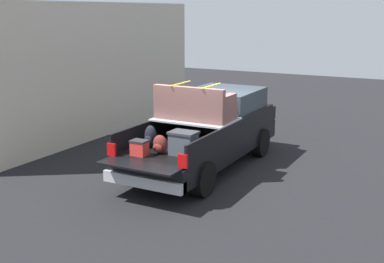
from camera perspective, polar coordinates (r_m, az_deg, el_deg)
ground_plane at (r=12.76m, az=1.28°, el=-4.24°), size 40.00×40.00×0.00m
pickup_truck at (r=12.82m, az=2.04°, el=0.28°), size 6.05×2.06×2.23m
building_facade at (r=16.24m, az=-10.05°, el=7.03°), size 9.94×0.36×4.20m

